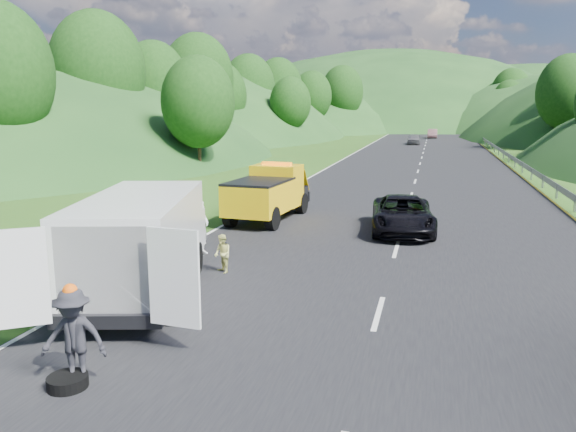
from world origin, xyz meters
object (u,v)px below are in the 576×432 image
(suitcase, at_px, (125,253))
(child, at_px, (223,273))
(white_van, at_px, (142,239))
(woman, at_px, (202,255))
(worker, at_px, (77,386))
(tow_truck, at_px, (269,193))
(passing_suv, at_px, (402,232))
(spare_tire, at_px, (68,388))

(suitcase, bearing_deg, child, -4.76)
(white_van, relative_size, woman, 4.37)
(child, bearing_deg, worker, -46.15)
(tow_truck, xyz_separation_m, woman, (-0.42, -6.03, -1.13))
(tow_truck, relative_size, passing_suv, 1.15)
(woman, xyz_separation_m, spare_tire, (1.25, -8.58, 0.00))
(spare_tire, distance_m, passing_suv, 14.34)
(spare_tire, bearing_deg, tow_truck, 93.24)
(child, distance_m, worker, 6.76)
(child, xyz_separation_m, suitcase, (-3.21, 0.27, 0.30))
(white_van, relative_size, passing_suv, 1.58)
(tow_truck, height_order, white_van, white_van)
(white_van, height_order, spare_tire, white_van)
(tow_truck, bearing_deg, white_van, -87.40)
(white_van, xyz_separation_m, worker, (1.25, -4.59, -1.42))
(worker, xyz_separation_m, suitcase, (-3.21, 7.02, 0.30))
(tow_truck, height_order, suitcase, tow_truck)
(white_van, height_order, child, white_van)
(woman, distance_m, child, 2.18)
(tow_truck, xyz_separation_m, passing_suv, (5.52, -1.07, -1.13))
(worker, bearing_deg, suitcase, 101.06)
(tow_truck, distance_m, suitcase, 7.86)
(tow_truck, relative_size, suitcase, 9.11)
(white_van, relative_size, spare_tire, 11.36)
(child, xyz_separation_m, spare_tire, (-0.10, -6.87, 0.00))
(tow_truck, bearing_deg, child, -78.67)
(suitcase, bearing_deg, woman, 37.82)
(suitcase, height_order, spare_tire, suitcase)
(white_van, distance_m, passing_suv, 10.70)
(passing_suv, bearing_deg, tow_truck, 163.46)
(white_van, height_order, worker, white_van)
(worker, height_order, spare_tire, worker)
(worker, relative_size, passing_suv, 0.35)
(white_van, bearing_deg, tow_truck, 72.83)
(woman, height_order, suitcase, woman)
(white_van, xyz_separation_m, woman, (-0.10, 3.88, -1.42))
(white_van, height_order, passing_suv, white_van)
(woman, bearing_deg, child, -138.67)
(white_van, distance_m, woman, 4.13)
(white_van, xyz_separation_m, spare_tire, (1.15, -4.70, -1.42))
(suitcase, bearing_deg, white_van, -51.15)
(child, xyz_separation_m, worker, (-0.01, -6.76, 0.00))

